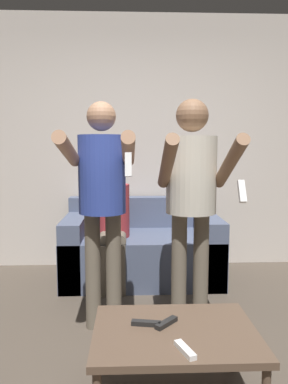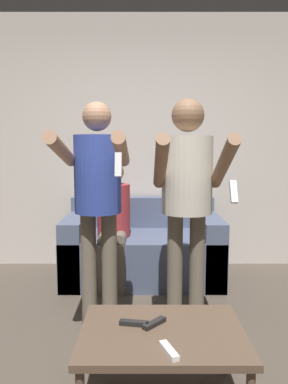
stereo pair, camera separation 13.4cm
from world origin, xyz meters
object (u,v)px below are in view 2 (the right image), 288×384
(remote_mid, at_px, (156,323))
(couch, at_px, (144,250))
(person_standing_left, at_px, (99,189))
(coffee_table, at_px, (164,338))
(person_standing_right, at_px, (189,187))
(person_seated, at_px, (114,217))
(remote_far, at_px, (135,323))
(remote_near, at_px, (170,351))

(remote_mid, bearing_deg, couch, 92.02)
(person_standing_left, distance_m, remote_mid, 1.04)
(coffee_table, bearing_deg, person_standing_right, 75.57)
(person_standing_right, relative_size, coffee_table, 1.99)
(couch, xyz_separation_m, person_seated, (-0.28, -0.19, 0.37))
(person_standing_right, height_order, person_seated, person_standing_right)
(couch, height_order, remote_far, couch)
(coffee_table, relative_size, remote_mid, 6.12)
(person_standing_left, height_order, coffee_table, person_standing_left)
(person_seated, relative_size, remote_far, 7.63)
(person_standing_right, bearing_deg, remote_near, -100.57)
(coffee_table, height_order, remote_far, remote_far)
(person_standing_left, height_order, remote_mid, person_standing_left)
(person_standing_left, relative_size, person_standing_right, 0.99)
(person_standing_left, height_order, remote_near, person_standing_left)
(remote_near, distance_m, remote_mid, 0.27)
(remote_mid, bearing_deg, remote_near, -77.42)
(person_seated, height_order, remote_mid, person_seated)
(remote_far, bearing_deg, remote_mid, -0.62)
(coffee_table, bearing_deg, remote_near, -84.93)
(person_standing_right, height_order, remote_near, person_standing_right)
(coffee_table, relative_size, remote_near, 5.35)
(person_standing_right, relative_size, person_seated, 1.39)
(couch, bearing_deg, person_standing_left, -106.43)
(person_standing_right, distance_m, remote_mid, 1.02)
(remote_near, bearing_deg, remote_far, 121.96)
(coffee_table, relative_size, remote_far, 5.32)
(person_standing_right, relative_size, remote_mid, 12.20)
(coffee_table, distance_m, remote_near, 0.22)
(person_standing_right, distance_m, remote_far, 1.04)
(remote_near, height_order, remote_far, same)
(couch, xyz_separation_m, coffee_table, (0.10, -1.87, 0.07))
(person_seated, distance_m, remote_far, 1.66)
(couch, distance_m, remote_near, 2.08)
(coffee_table, bearing_deg, couch, 93.17)
(couch, bearing_deg, remote_far, -91.29)
(person_standing_left, bearing_deg, coffee_table, -62.81)
(person_standing_left, height_order, remote_far, person_standing_left)
(person_seated, height_order, coffee_table, person_seated)
(person_seated, bearing_deg, remote_near, -78.03)
(couch, distance_m, coffee_table, 1.87)
(couch, height_order, person_standing_right, person_standing_right)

